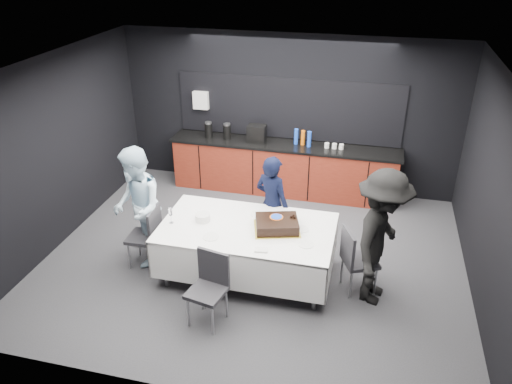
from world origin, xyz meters
TOP-DOWN VIEW (x-y plane):
  - ground at (0.00, 0.00)m, footprint 6.00×6.00m
  - room_shell at (0.00, 0.00)m, footprint 6.04×5.04m
  - kitchenette at (-0.02, 2.22)m, footprint 4.10×0.64m
  - party_table at (0.00, -0.40)m, footprint 2.32×1.32m
  - cake_assembly at (0.40, -0.36)m, footprint 0.70×0.63m
  - plate_stack at (-0.63, -0.39)m, footprint 0.20×0.20m
  - loose_plate_near at (-0.39, -0.75)m, footprint 0.21×0.21m
  - loose_plate_right_a at (0.71, -0.29)m, footprint 0.21×0.21m
  - loose_plate_right_b at (0.83, -0.64)m, footprint 0.20×0.20m
  - loose_plate_far at (0.06, -0.05)m, footprint 0.20×0.20m
  - fork_pile at (0.31, -0.90)m, footprint 0.18×0.13m
  - champagne_flute at (-1.02, -0.54)m, footprint 0.06×0.06m
  - chair_left at (-1.41, -0.50)m, footprint 0.44×0.44m
  - chair_right at (1.44, -0.39)m, footprint 0.56×0.56m
  - chair_near at (-0.22, -1.36)m, footprint 0.50×0.50m
  - person_center at (0.19, 0.31)m, footprint 0.65×0.56m
  - person_left at (-1.57, -0.41)m, footprint 0.99×1.06m
  - person_right at (1.73, -0.48)m, footprint 0.93×1.30m

SIDE VIEW (x-z plane):
  - ground at x=0.00m, z-range 0.00..0.00m
  - chair_left at x=-1.41m, z-range 0.07..1.00m
  - chair_right at x=1.44m, z-range 0.07..1.00m
  - chair_near at x=-0.22m, z-range 0.07..1.00m
  - kitchenette at x=-0.02m, z-range -0.48..1.57m
  - party_table at x=0.00m, z-range 0.25..1.03m
  - person_center at x=0.19m, z-range 0.00..1.52m
  - loose_plate_near at x=-0.39m, z-range 0.78..0.79m
  - loose_plate_right_a at x=0.71m, z-range 0.78..0.79m
  - loose_plate_right_b at x=0.83m, z-range 0.78..0.79m
  - loose_plate_far at x=0.06m, z-range 0.78..0.79m
  - fork_pile at x=0.31m, z-range 0.78..0.81m
  - plate_stack at x=-0.63m, z-range 0.78..0.88m
  - cake_assembly at x=0.40m, z-range 0.76..0.94m
  - person_left at x=-1.57m, z-range 0.00..1.75m
  - person_right at x=1.73m, z-range 0.00..1.83m
  - champagne_flute at x=-1.02m, z-range 0.83..1.05m
  - room_shell at x=0.00m, z-range 0.45..3.27m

